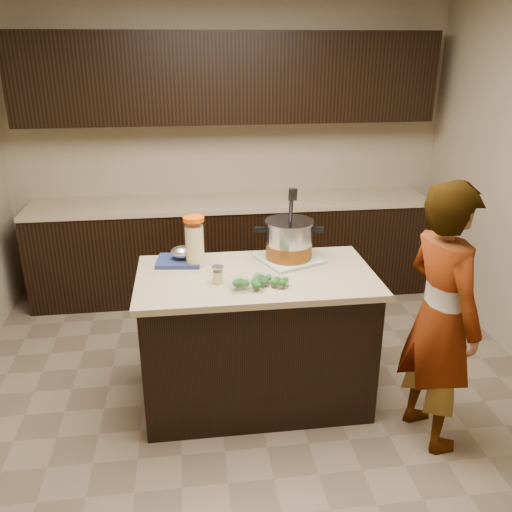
# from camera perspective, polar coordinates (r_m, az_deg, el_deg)

# --- Properties ---
(ground_plane) EXTENTS (4.00, 4.00, 0.00)m
(ground_plane) POSITION_cam_1_polar(r_m,az_deg,el_deg) (3.78, 0.00, -14.56)
(ground_plane) COLOR brown
(ground_plane) RESTS_ON ground
(room_shell) EXTENTS (4.04, 4.04, 2.72)m
(room_shell) POSITION_cam_1_polar(r_m,az_deg,el_deg) (3.10, 0.00, 12.05)
(room_shell) COLOR tan
(room_shell) RESTS_ON ground
(back_cabinets) EXTENTS (3.60, 0.63, 2.33)m
(back_cabinets) POSITION_cam_1_polar(r_m,az_deg,el_deg) (4.95, -2.65, 6.45)
(back_cabinets) COLOR black
(back_cabinets) RESTS_ON ground
(island) EXTENTS (1.46, 0.81, 0.90)m
(island) POSITION_cam_1_polar(r_m,az_deg,el_deg) (3.53, 0.00, -8.61)
(island) COLOR black
(island) RESTS_ON ground
(dish_towel) EXTENTS (0.47, 0.47, 0.02)m
(dish_towel) POSITION_cam_1_polar(r_m,az_deg,el_deg) (3.55, 3.45, -0.28)
(dish_towel) COLOR #5E8559
(dish_towel) RESTS_ON island
(stock_pot) EXTENTS (0.45, 0.35, 0.45)m
(stock_pot) POSITION_cam_1_polar(r_m,az_deg,el_deg) (3.51, 3.49, 1.48)
(stock_pot) COLOR #B7B7BC
(stock_pot) RESTS_ON dish_towel
(lemonade_pitcher) EXTENTS (0.14, 0.14, 0.32)m
(lemonade_pitcher) POSITION_cam_1_polar(r_m,az_deg,el_deg) (3.42, -6.48, 1.31)
(lemonade_pitcher) COLOR #D6C683
(lemonade_pitcher) RESTS_ON island
(mason_jar) EXTENTS (0.08, 0.08, 0.11)m
(mason_jar) POSITION_cam_1_polar(r_m,az_deg,el_deg) (3.19, -4.04, -2.02)
(mason_jar) COLOR #D6C683
(mason_jar) RESTS_ON island
(broccoli_tub_left) EXTENTS (0.12, 0.12, 0.05)m
(broccoli_tub_left) POSITION_cam_1_polar(r_m,az_deg,el_deg) (3.19, 0.70, -2.57)
(broccoli_tub_left) COLOR silver
(broccoli_tub_left) RESTS_ON island
(broccoli_tub_right) EXTENTS (0.11, 0.11, 0.05)m
(broccoli_tub_right) POSITION_cam_1_polar(r_m,az_deg,el_deg) (3.16, 2.53, -2.82)
(broccoli_tub_right) COLOR silver
(broccoli_tub_right) RESTS_ON island
(broccoli_tub_rect) EXTENTS (0.20, 0.15, 0.07)m
(broccoli_tub_rect) POSITION_cam_1_polar(r_m,az_deg,el_deg) (3.12, -1.00, -2.93)
(broccoli_tub_rect) COLOR silver
(broccoli_tub_rect) RESTS_ON island
(blue_tray) EXTENTS (0.31, 0.26, 0.11)m
(blue_tray) POSITION_cam_1_polar(r_m,az_deg,el_deg) (3.52, -7.96, -0.17)
(blue_tray) COLOR navy
(blue_tray) RESTS_ON island
(person) EXTENTS (0.49, 0.64, 1.58)m
(person) POSITION_cam_1_polar(r_m,az_deg,el_deg) (3.22, 18.86, -6.15)
(person) COLOR gray
(person) RESTS_ON ground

